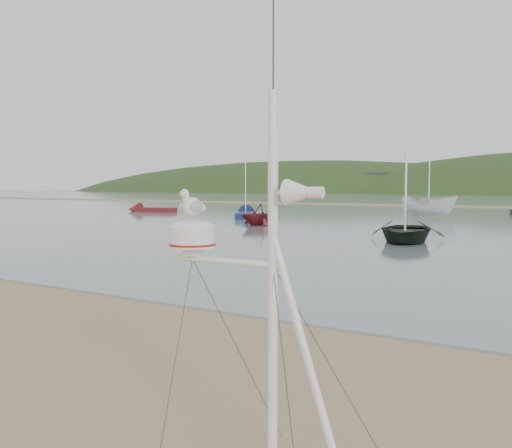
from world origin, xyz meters
The scene contains 7 objects.
ground centered at (0.00, 0.00, 0.00)m, with size 560.00×560.00×0.00m, color #8D7251.
mast_rig centered at (3.94, -1.47, 1.06)m, with size 1.94×2.07×4.38m.
boat_dark centered at (-1.29, 20.93, 2.60)m, with size 3.65×1.06×5.11m, color black.
boat_red centered at (-13.34, 26.83, 1.49)m, with size 2.51×1.53×2.91m, color maroon.
boat_white centered at (-5.58, 42.84, 2.56)m, with size 1.90×1.95×5.05m, color silver.
sailboat_blue_near centered at (-19.66, 35.10, 0.30)m, with size 4.75×6.46×6.55m.
dinghy_red_far centered at (-34.00, 37.37, 0.29)m, with size 6.05×1.93×1.45m.
Camera 1 is at (6.36, -5.56, 2.77)m, focal length 38.00 mm.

